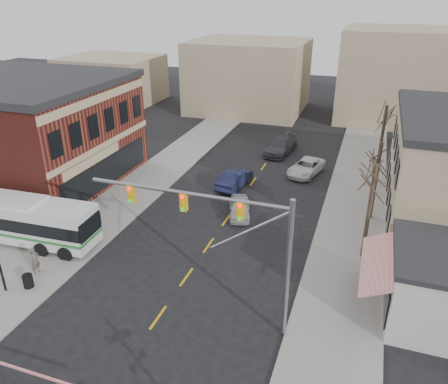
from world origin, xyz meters
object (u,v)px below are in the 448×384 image
at_px(traffic_signal_mast, 232,231).
at_px(car_d, 281,146).
at_px(pedestrian_far, 59,234).
at_px(car_b, 235,179).
at_px(car_a, 239,208).
at_px(pedestrian_near, 35,261).
at_px(transit_bus, 13,218).
at_px(trash_bin, 28,281).
at_px(car_c, 306,167).

distance_m(traffic_signal_mast, car_d, 28.25).
distance_m(traffic_signal_mast, pedestrian_far, 15.06).
relative_size(car_b, car_d, 0.83).
xyz_separation_m(traffic_signal_mast, pedestrian_far, (-13.88, 3.39, -4.76)).
distance_m(car_a, pedestrian_near, 15.55).
height_order(transit_bus, traffic_signal_mast, traffic_signal_mast).
xyz_separation_m(car_a, pedestrian_near, (-9.94, -11.95, 0.36)).
bearing_deg(traffic_signal_mast, car_a, 104.93).
xyz_separation_m(car_d, pedestrian_far, (-10.66, -24.24, 0.17)).
height_order(car_d, pedestrian_near, pedestrian_near).
height_order(trash_bin, car_c, car_c).
bearing_deg(traffic_signal_mast, pedestrian_far, 166.27).
height_order(car_c, car_d, car_d).
bearing_deg(trash_bin, pedestrian_near, 110.63).
bearing_deg(pedestrian_near, transit_bus, 58.76).
distance_m(trash_bin, pedestrian_far, 4.84).
relative_size(car_d, pedestrian_near, 3.14).
distance_m(car_b, pedestrian_far, 16.30).
bearing_deg(car_d, traffic_signal_mast, -75.14).
distance_m(car_a, car_d, 15.60).
relative_size(car_d, pedestrian_far, 3.24).
distance_m(pedestrian_near, pedestrian_far, 3.39).
xyz_separation_m(traffic_signal_mast, car_d, (-3.22, 27.63, -4.93)).
bearing_deg(pedestrian_far, car_c, 8.19).
distance_m(trash_bin, car_b, 19.90).
height_order(car_a, car_c, car_c).
distance_m(transit_bus, pedestrian_far, 3.71).
relative_size(car_a, car_d, 0.69).
bearing_deg(car_d, pedestrian_near, -101.61).
height_order(trash_bin, car_d, car_d).
bearing_deg(pedestrian_far, traffic_signal_mast, -58.53).
relative_size(car_b, pedestrian_far, 2.69).
height_order(pedestrian_near, pedestrian_far, pedestrian_near).
bearing_deg(trash_bin, car_b, 68.26).
relative_size(car_c, pedestrian_far, 2.85).
distance_m(traffic_signal_mast, car_a, 13.45).
bearing_deg(car_a, trash_bin, -143.06).
bearing_deg(car_a, pedestrian_near, -147.44).
bearing_deg(car_b, trash_bin, 76.24).
relative_size(trash_bin, pedestrian_near, 0.46).
distance_m(transit_bus, trash_bin, 6.65).
xyz_separation_m(car_c, car_d, (-3.69, 5.20, 0.14)).
bearing_deg(car_c, pedestrian_near, -107.50).
bearing_deg(transit_bus, car_d, 59.80).
distance_m(car_d, pedestrian_far, 26.48).
relative_size(trash_bin, car_c, 0.17).
distance_m(car_c, pedestrian_far, 23.84).
height_order(car_a, pedestrian_near, pedestrian_near).
relative_size(transit_bus, pedestrian_near, 6.81).
relative_size(trash_bin, car_b, 0.18).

